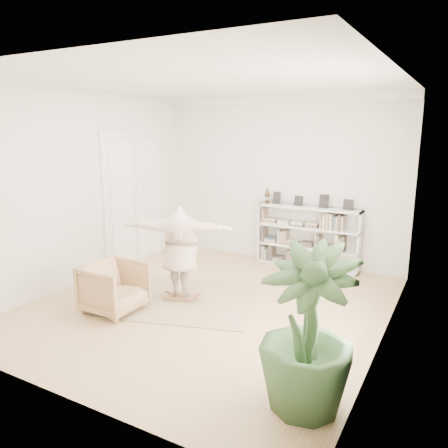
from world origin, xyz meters
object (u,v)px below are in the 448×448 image
(bookshelf, at_px, (308,238))
(rocker_board, at_px, (182,297))
(armchair, at_px, (114,287))
(houseplant, at_px, (307,330))
(person, at_px, (181,250))

(bookshelf, xyz_separation_m, rocker_board, (-1.28, -2.87, -0.57))
(armchair, xyz_separation_m, houseplant, (3.52, -0.93, 0.49))
(rocker_board, relative_size, person, 0.26)
(bookshelf, bearing_deg, houseplant, -71.70)
(armchair, distance_m, houseplant, 3.67)
(bookshelf, xyz_separation_m, person, (-1.28, -2.87, 0.27))
(armchair, relative_size, rocker_board, 1.72)
(armchair, bearing_deg, houseplant, -104.02)
(person, relative_size, houseplant, 1.09)
(bookshelf, relative_size, armchair, 2.50)
(rocker_board, height_order, houseplant, houseplant)
(bookshelf, distance_m, houseplant, 4.96)
(armchair, bearing_deg, person, -36.46)
(rocker_board, bearing_deg, bookshelf, 49.15)
(armchair, relative_size, person, 0.45)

